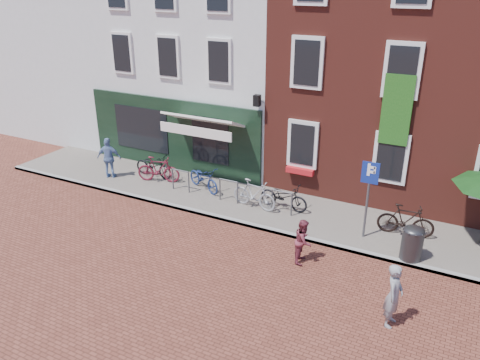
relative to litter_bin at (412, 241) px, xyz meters
The scene contains 16 objects.
ground 4.83m from the litter_bin, behind, with size 80.00×80.00×0.00m, color brown.
sidewalk 4.01m from the litter_bin, 162.37° to the left, with size 24.00×3.00×0.10m, color slate.
building_stucco 12.46m from the litter_bin, 145.57° to the left, with size 8.00×8.00×9.00m, color silver.
building_brick_mid 8.45m from the litter_bin, 112.50° to the left, with size 6.00×8.00×10.00m, color maroon.
filler_left 18.92m from the litter_bin, 158.80° to the left, with size 7.00×8.00×9.00m, color silver.
litter_bin is the anchor object (origin of this frame).
parking_sign 1.94m from the litter_bin, 156.91° to the left, with size 0.50×0.08×2.43m.
woman 2.91m from the litter_bin, 89.41° to the right, with size 0.57×0.38×1.57m, color gray.
boy 3.01m from the litter_bin, 153.40° to the right, with size 0.63×0.49×1.29m, color brown.
cafe_person 11.48m from the litter_bin, behind, with size 0.94×0.39×1.60m, color #6A87B5.
bicycle_0 10.11m from the litter_bin, behind, with size 0.60×1.73×0.91m, color black.
bicycle_1 9.58m from the litter_bin, behind, with size 0.47×1.68×1.01m, color maroon.
bicycle_2 7.71m from the litter_bin, 169.64° to the left, with size 0.60×1.73×0.91m, color navy.
bicycle_3 5.35m from the litter_bin, behind, with size 0.47×1.68×1.01m, color #939496.
bicycle_4 4.54m from the litter_bin, 163.67° to the left, with size 0.60×1.73×0.91m, color black.
bicycle_5 1.35m from the litter_bin, 106.50° to the left, with size 0.47×1.68×1.01m, color black.
Camera 1 is at (5.76, -11.99, 7.39)m, focal length 35.55 mm.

